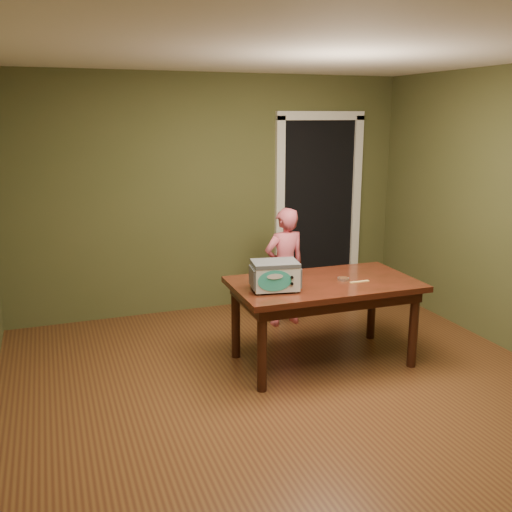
# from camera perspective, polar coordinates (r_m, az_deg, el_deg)

# --- Properties ---
(floor) EXTENTS (5.00, 5.00, 0.00)m
(floor) POSITION_cam_1_polar(r_m,az_deg,el_deg) (4.50, 4.96, -14.73)
(floor) COLOR brown
(floor) RESTS_ON ground
(room_shell) EXTENTS (4.52, 5.02, 2.61)m
(room_shell) POSITION_cam_1_polar(r_m,az_deg,el_deg) (3.98, 5.47, 7.40)
(room_shell) COLOR #4B4C28
(room_shell) RESTS_ON ground
(doorway) EXTENTS (1.10, 0.66, 2.25)m
(doorway) POSITION_cam_1_polar(r_m,az_deg,el_deg) (7.11, 5.15, 4.96)
(doorway) COLOR black
(doorway) RESTS_ON ground
(dining_table) EXTENTS (1.61, 0.93, 0.75)m
(dining_table) POSITION_cam_1_polar(r_m,az_deg,el_deg) (5.02, 6.80, -3.63)
(dining_table) COLOR #33160B
(dining_table) RESTS_ON floor
(toy_oven) EXTENTS (0.43, 0.32, 0.24)m
(toy_oven) POSITION_cam_1_polar(r_m,az_deg,el_deg) (4.67, 1.91, -1.88)
(toy_oven) COLOR #4C4F54
(toy_oven) RESTS_ON dining_table
(baking_pan) EXTENTS (0.10, 0.10, 0.02)m
(baking_pan) POSITION_cam_1_polar(r_m,az_deg,el_deg) (5.05, 8.72, -2.26)
(baking_pan) COLOR silver
(baking_pan) RESTS_ON dining_table
(spatula) EXTENTS (0.18, 0.03, 0.01)m
(spatula) POSITION_cam_1_polar(r_m,az_deg,el_deg) (5.01, 10.31, -2.54)
(spatula) COLOR #EEBE67
(spatula) RESTS_ON dining_table
(child) EXTENTS (0.48, 0.34, 1.24)m
(child) POSITION_cam_1_polar(r_m,az_deg,el_deg) (5.92, 2.88, -1.12)
(child) COLOR #DA5A6D
(child) RESTS_ON floor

